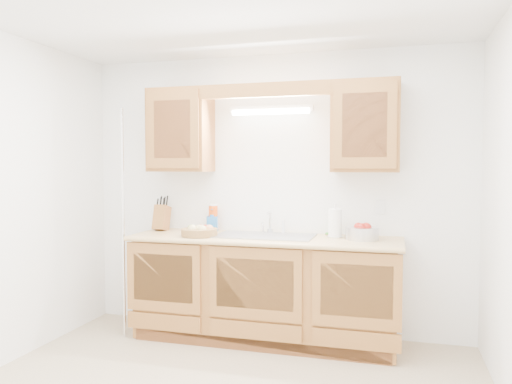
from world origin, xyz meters
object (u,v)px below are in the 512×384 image
(apple_bowl, at_px, (362,232))
(knife_block, at_px, (162,217))
(fruit_basket, at_px, (199,231))
(paper_towel, at_px, (335,223))

(apple_bowl, bearing_deg, knife_block, 176.66)
(fruit_basket, xyz_separation_m, apple_bowl, (1.36, 0.16, 0.02))
(fruit_basket, xyz_separation_m, knife_block, (-0.49, 0.27, 0.08))
(knife_block, height_order, apple_bowl, knife_block)
(knife_block, relative_size, apple_bowl, 1.03)
(paper_towel, bearing_deg, apple_bowl, -16.85)
(knife_block, xyz_separation_m, paper_towel, (1.62, -0.04, -0.00))
(paper_towel, distance_m, apple_bowl, 0.25)
(fruit_basket, relative_size, knife_block, 1.11)
(fruit_basket, distance_m, apple_bowl, 1.37)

